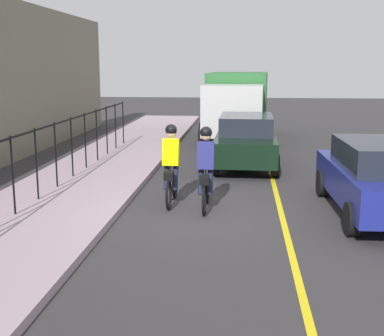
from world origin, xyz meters
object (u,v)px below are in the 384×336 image
Objects in this scene: parked_sedan_rear at (246,140)px; cyclist_lead at (206,169)px; cyclist_follow at (171,165)px; patrol_sedan at (379,177)px; box_truck_background at (237,102)px.

cyclist_lead is at bearing -8.90° from parked_sedan_rear.
patrol_sedan is (-0.41, -4.42, -0.09)m from cyclist_follow.
cyclist_lead and cyclist_follow have the same top height.
patrol_sedan is (-0.05, -3.62, -0.09)m from cyclist_lead.
cyclist_lead reaches higher than parked_sedan_rear.
patrol_sedan is 11.70m from box_truck_background.
cyclist_follow reaches higher than patrol_sedan.
cyclist_lead reaches higher than patrol_sedan.
parked_sedan_rear is at bearing -19.59° from cyclist_follow.
box_truck_background is (10.86, -1.35, 0.64)m from cyclist_follow.
box_truck_background is (6.12, 0.35, 0.73)m from parked_sedan_rear.
box_truck_background is at bearing -7.01° from cyclist_follow.
cyclist_follow is 10.96m from box_truck_background.
parked_sedan_rear is at bearing 6.34° from box_truck_background.
cyclist_lead is 0.88m from cyclist_follow.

